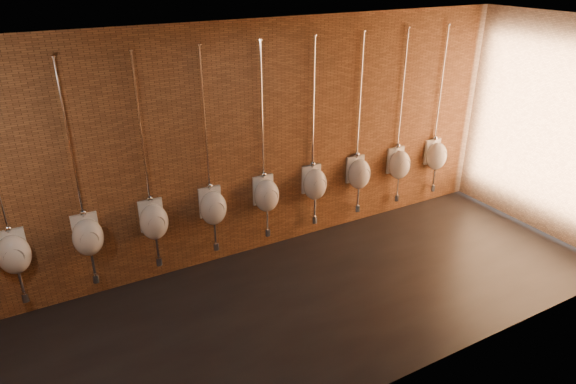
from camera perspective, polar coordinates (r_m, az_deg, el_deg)
name	(u,v)px	position (r m, az deg, el deg)	size (l,w,h in m)	color
ground	(298,307)	(6.39, 1.15, -12.67)	(8.50, 8.50, 0.00)	black
room_shell	(300,152)	(5.41, 1.33, 4.49)	(8.54, 3.04, 3.22)	black
urinal_0	(14,253)	(6.48, -28.20, -5.98)	(0.37, 0.32, 2.71)	white
urinal_1	(88,236)	(6.50, -21.37, -4.54)	(0.37, 0.32, 2.71)	white
urinal_2	(154,220)	(6.60, -14.69, -3.06)	(0.37, 0.32, 2.71)	white
urinal_3	(213,207)	(6.80, -8.33, -1.62)	(0.37, 0.32, 2.71)	white
urinal_4	(266,194)	(7.08, -2.41, -0.25)	(0.37, 0.32, 2.71)	white
urinal_5	(315,183)	(7.43, 3.00, 1.00)	(0.37, 0.32, 2.71)	white
urinal_6	(359,173)	(7.85, 7.89, 2.13)	(0.37, 0.32, 2.71)	white
urinal_7	(399,163)	(8.32, 12.26, 3.12)	(0.37, 0.32, 2.71)	white
urinal_8	(436,155)	(8.84, 16.15, 3.98)	(0.37, 0.32, 2.71)	white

